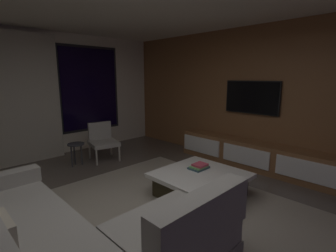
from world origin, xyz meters
name	(u,v)px	position (x,y,z in m)	size (l,w,h in m)	color
floor	(142,229)	(0.00, 0.00, 0.00)	(9.20, 9.20, 0.00)	#564C44
back_wall_with_window	(28,96)	(-0.06, 3.62, 1.34)	(6.60, 0.30, 2.70)	beige
media_wall	(267,98)	(3.06, 0.00, 1.35)	(0.12, 7.80, 2.70)	brown
area_rug	(169,220)	(0.35, -0.10, 0.01)	(3.20, 3.80, 0.01)	gray
sectional_couch	(68,242)	(-0.86, -0.04, 0.29)	(1.98, 2.50, 0.82)	gray
coffee_table	(200,184)	(1.12, 0.03, 0.19)	(1.16, 1.16, 0.36)	#2E2717
book_stack_on_coffee_table	(199,167)	(1.26, 0.17, 0.39)	(0.30, 0.22, 0.08)	#334B55
accent_chair_near_window	(102,139)	(1.00, 2.59, 0.43)	(0.64, 0.66, 0.78)	#B2ADA0
side_stool	(76,148)	(0.40, 2.56, 0.37)	(0.32, 0.32, 0.46)	#333338
media_console	(253,156)	(2.77, 0.05, 0.25)	(0.46, 3.10, 0.52)	brown
mounted_tv	(252,97)	(2.95, 0.25, 1.35)	(0.05, 1.10, 0.64)	black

